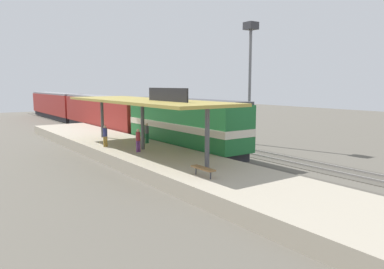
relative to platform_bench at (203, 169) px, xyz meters
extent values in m
plane|color=#5B564C|center=(8.00, 9.46, -1.34)|extent=(120.00, 120.00, 0.00)
cube|color=#4E4941|center=(6.00, 9.46, -1.32)|extent=(3.20, 110.00, 0.04)
cube|color=gray|center=(5.28, 9.46, -1.26)|extent=(0.10, 110.00, 0.16)
cube|color=gray|center=(6.72, 9.46, -1.26)|extent=(0.10, 110.00, 0.16)
cube|color=#4E4941|center=(10.60, 9.46, -1.32)|extent=(3.20, 110.00, 0.04)
cube|color=gray|center=(9.88, 9.46, -1.26)|extent=(0.10, 110.00, 0.16)
cube|color=gray|center=(11.32, 9.46, -1.26)|extent=(0.10, 110.00, 0.16)
cube|color=#A89E89|center=(1.40, 9.46, -0.89)|extent=(6.00, 44.00, 0.90)
cylinder|color=#47474C|center=(1.40, 1.46, 1.36)|extent=(0.28, 0.28, 3.60)
cylinder|color=#47474C|center=(1.40, 9.46, 1.36)|extent=(0.28, 0.28, 3.60)
cylinder|color=#47474C|center=(1.40, 17.46, 1.36)|extent=(0.28, 0.28, 3.60)
cube|color=#A38E3D|center=(1.40, 9.46, 3.26)|extent=(5.20, 18.00, 0.20)
cube|color=black|center=(1.40, 5.86, 3.81)|extent=(0.12, 4.80, 0.90)
cylinder|color=#333338|center=(0.00, -0.65, -0.23)|extent=(0.07, 0.07, 0.42)
cylinder|color=#333338|center=(0.00, 0.65, -0.23)|extent=(0.07, 0.07, 0.42)
cube|color=brown|center=(0.00, 0.00, 0.02)|extent=(0.44, 1.70, 0.08)
cube|color=#28282D|center=(6.00, 10.69, -0.83)|extent=(2.60, 13.60, 0.70)
cube|color=#1E6B33|center=(6.00, 10.69, 1.27)|extent=(2.90, 14.40, 3.50)
cube|color=#424247|center=(6.00, 10.69, 3.14)|extent=(2.78, 14.11, 0.24)
cube|color=beige|center=(6.00, 10.69, 1.00)|extent=(2.93, 14.43, 0.56)
cube|color=#28282D|center=(6.00, 28.69, -0.83)|extent=(2.60, 19.20, 0.70)
cube|color=maroon|center=(6.00, 28.69, 1.17)|extent=(2.90, 20.00, 3.30)
cube|color=slate|center=(6.00, 28.69, 2.94)|extent=(2.78, 19.60, 0.24)
cube|color=#28282D|center=(6.00, 49.49, -0.83)|extent=(2.60, 19.20, 0.70)
cube|color=maroon|center=(6.00, 49.49, 1.17)|extent=(2.90, 20.00, 3.30)
cube|color=slate|center=(6.00, 49.49, 2.94)|extent=(2.78, 19.60, 0.24)
cylinder|color=slate|center=(13.80, 10.71, 4.16)|extent=(0.28, 0.28, 11.00)
cube|color=#333338|center=(13.80, 10.71, 10.01)|extent=(1.10, 1.10, 0.70)
cylinder|color=#663375|center=(0.49, 8.63, -0.02)|extent=(0.16, 0.16, 0.84)
cylinder|color=#663375|center=(0.67, 8.63, -0.02)|extent=(0.16, 0.16, 0.84)
cylinder|color=maroon|center=(0.58, 8.63, 0.72)|extent=(0.34, 0.34, 0.64)
sphere|color=tan|center=(0.58, 8.63, 1.15)|extent=(0.23, 0.23, 0.23)
cylinder|color=#23603D|center=(2.96, 11.84, -0.02)|extent=(0.16, 0.16, 0.84)
cylinder|color=#23603D|center=(3.14, 11.84, -0.02)|extent=(0.16, 0.16, 0.84)
cylinder|color=#4C4C51|center=(3.05, 11.84, 0.72)|extent=(0.34, 0.34, 0.64)
sphere|color=tan|center=(3.05, 11.84, 1.15)|extent=(0.23, 0.23, 0.23)
cylinder|color=olive|center=(-0.60, 12.19, -0.02)|extent=(0.16, 0.16, 0.84)
cylinder|color=olive|center=(-0.42, 12.19, -0.02)|extent=(0.16, 0.16, 0.84)
cylinder|color=navy|center=(-0.51, 12.19, 0.72)|extent=(0.34, 0.34, 0.64)
sphere|color=tan|center=(-0.51, 12.19, 1.15)|extent=(0.23, 0.23, 0.23)
camera|label=1|loc=(-11.75, -15.43, 4.49)|focal=34.52mm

